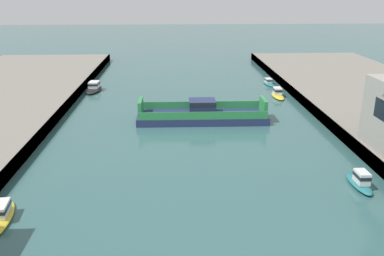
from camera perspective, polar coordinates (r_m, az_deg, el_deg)
chain_ferry at (r=60.42m, az=1.42°, el=1.90°), size 18.89×5.79×3.30m
moored_boat_near_left at (r=39.00m, az=-24.95°, el=-10.77°), size 2.59×6.55×1.42m
moored_boat_near_right at (r=80.43m, az=-13.35°, el=5.44°), size 2.96×7.10×1.75m
moored_boat_mid_left at (r=85.02m, az=10.53°, el=6.21°), size 2.07×5.29×1.20m
moored_boat_far_left at (r=75.43m, az=11.72°, el=4.67°), size 1.83×5.58×1.68m
moored_boat_far_right at (r=44.02m, az=22.15°, el=-6.76°), size 1.57×4.95×1.77m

